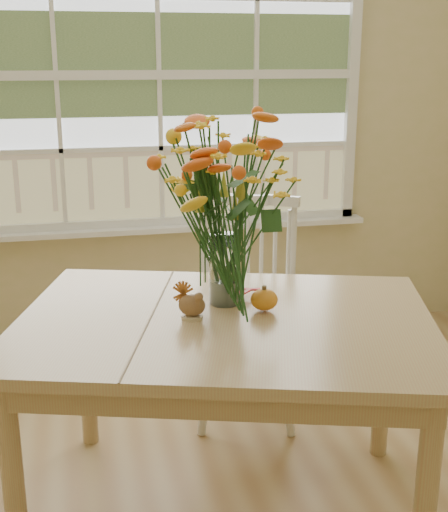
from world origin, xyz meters
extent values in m
cube|color=#CDC283|center=(0.00, 2.25, 1.35)|extent=(4.00, 0.02, 2.70)
cube|color=silver|center=(0.00, 2.23, 1.55)|extent=(2.20, 0.00, 1.60)
cube|color=white|center=(0.00, 2.18, 0.69)|extent=(2.42, 0.12, 0.03)
cube|color=tan|center=(0.00, 0.53, 0.75)|extent=(1.68, 1.40, 0.04)
cube|color=tan|center=(0.00, 0.53, 0.68)|extent=(1.53, 1.25, 0.10)
cylinder|color=tan|center=(-0.72, 0.30, 0.37)|extent=(0.07, 0.07, 0.73)
cylinder|color=tan|center=(-0.48, 1.12, 0.37)|extent=(0.07, 0.07, 0.73)
cylinder|color=tan|center=(0.49, -0.06, 0.37)|extent=(0.07, 0.07, 0.73)
cylinder|color=tan|center=(0.73, 0.75, 0.37)|extent=(0.07, 0.07, 0.73)
cube|color=white|center=(0.25, 1.20, 0.48)|extent=(0.57, 0.55, 0.05)
cube|color=white|center=(0.30, 1.38, 0.74)|extent=(0.46, 0.16, 0.53)
cylinder|color=white|center=(0.03, 1.09, 0.23)|extent=(0.04, 0.04, 0.46)
cylinder|color=white|center=(0.12, 1.41, 0.23)|extent=(0.04, 0.04, 0.46)
cylinder|color=white|center=(0.38, 0.99, 0.23)|extent=(0.04, 0.04, 0.46)
cylinder|color=white|center=(0.47, 1.32, 0.23)|extent=(0.04, 0.04, 0.46)
cylinder|color=white|center=(0.03, 0.68, 0.90)|extent=(0.11, 0.11, 0.26)
ellipsoid|color=orange|center=(0.15, 0.57, 0.81)|extent=(0.10, 0.10, 0.08)
cylinder|color=#CCB78C|center=(-0.11, 0.55, 0.78)|extent=(0.08, 0.08, 0.01)
ellipsoid|color=brown|center=(-0.11, 0.55, 0.82)|extent=(0.12, 0.10, 0.08)
ellipsoid|color=#38160F|center=(0.08, 0.72, 0.81)|extent=(0.07, 0.07, 0.06)
camera|label=1|loc=(-0.47, -1.64, 1.65)|focal=48.00mm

